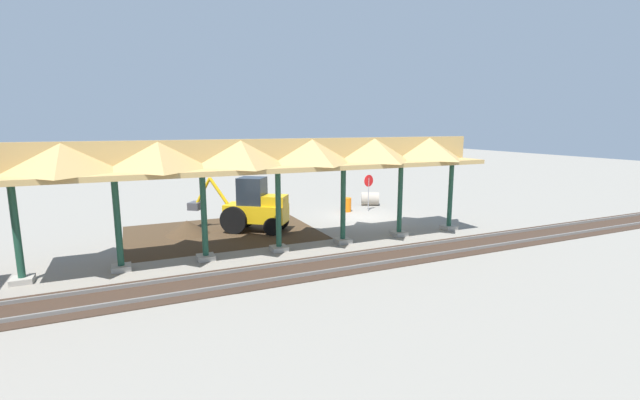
{
  "coord_description": "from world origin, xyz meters",
  "views": [
    {
      "loc": [
        12.71,
        21.92,
        5.46
      ],
      "look_at": [
        3.65,
        1.85,
        1.6
      ],
      "focal_mm": 24.0,
      "sensor_mm": 36.0,
      "label": 1
    }
  ],
  "objects_px": {
    "stop_sign": "(369,185)",
    "concrete_pipe": "(370,199)",
    "traffic_barrel": "(347,205)",
    "backhoe": "(253,207)"
  },
  "relations": [
    {
      "from": "concrete_pipe",
      "to": "backhoe",
      "type": "bearing_deg",
      "value": 22.41
    },
    {
      "from": "concrete_pipe",
      "to": "traffic_barrel",
      "type": "relative_size",
      "value": 1.66
    },
    {
      "from": "backhoe",
      "to": "concrete_pipe",
      "type": "relative_size",
      "value": 3.31
    },
    {
      "from": "stop_sign",
      "to": "concrete_pipe",
      "type": "bearing_deg",
      "value": -124.18
    },
    {
      "from": "traffic_barrel",
      "to": "stop_sign",
      "type": "bearing_deg",
      "value": 166.29
    },
    {
      "from": "backhoe",
      "to": "concrete_pipe",
      "type": "bearing_deg",
      "value": -157.59
    },
    {
      "from": "backhoe",
      "to": "concrete_pipe",
      "type": "distance_m",
      "value": 10.13
    },
    {
      "from": "backhoe",
      "to": "traffic_barrel",
      "type": "distance_m",
      "value": 7.29
    },
    {
      "from": "stop_sign",
      "to": "concrete_pipe",
      "type": "height_order",
      "value": "stop_sign"
    },
    {
      "from": "stop_sign",
      "to": "backhoe",
      "type": "distance_m",
      "value": 8.47
    }
  ]
}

